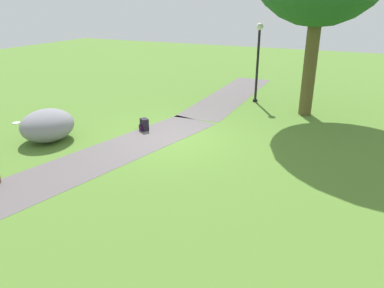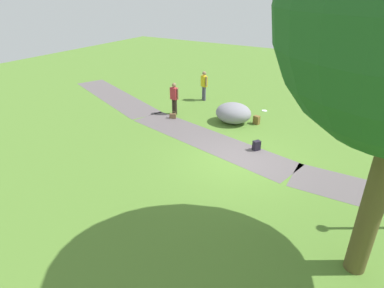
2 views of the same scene
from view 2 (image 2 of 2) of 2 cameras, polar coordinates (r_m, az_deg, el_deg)
The scene contains 10 objects.
ground_plane at distance 12.10m, azimuth 8.06°, elevation -3.19°, with size 48.00×48.00×0.00m, color #527B2D.
footpath_segment_mid at distance 13.72m, azimuth 2.70°, elevation 0.79°, with size 8.19×3.44×0.01m.
footpath_segment_far at distance 19.82m, azimuth -13.61°, elevation 8.26°, with size 8.07×4.65×0.01m.
lawn_boulder at distance 15.41m, azimuth 7.35°, elevation 5.48°, with size 1.82×1.63×0.96m.
woman_with_handbag at distance 16.24m, azimuth -3.16°, elevation 8.44°, with size 0.52×0.26×1.61m.
man_near_boulder at distance 18.32m, azimuth 2.16°, elevation 10.63°, with size 0.46×0.39×1.65m.
handbag_on_grass at distance 15.92m, azimuth -3.41°, elevation 5.04°, with size 0.35×0.35×0.31m.
backpack_by_boulder at distance 15.53m, azimuth 11.40°, elevation 4.20°, with size 0.32×0.30×0.40m.
spare_backpack_on_lawn at distance 13.02m, azimuth 11.35°, elevation -0.27°, with size 0.35×0.34×0.40m.
frisbee_on_grass at distance 17.34m, azimuth 12.73°, elevation 5.78°, with size 0.27×0.27×0.02m.
Camera 2 is at (-3.97, 9.78, 5.91)m, focal length 30.06 mm.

